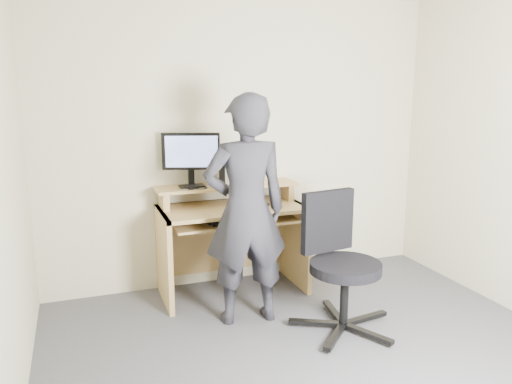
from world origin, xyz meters
TOP-DOWN VIEW (x-y plane):
  - ground at (0.00, 0.00)m, footprint 3.50×3.50m
  - back_wall at (0.00, 1.75)m, footprint 3.50×0.02m
  - desk at (-0.20, 1.53)m, footprint 1.20×0.60m
  - monitor at (-0.50, 1.59)m, footprint 0.46×0.18m
  - external_drive at (-0.22, 1.61)m, footprint 0.09×0.14m
  - travel_mug at (-0.20, 1.58)m, footprint 0.09×0.09m
  - smartphone at (0.08, 1.59)m, footprint 0.11×0.15m
  - charger at (-0.53, 1.50)m, footprint 0.05×0.04m
  - headphones at (-0.28, 1.64)m, footprint 0.20×0.20m
  - keyboard at (-0.21, 1.36)m, footprint 0.48×0.24m
  - mouse at (0.04, 1.35)m, footprint 0.11×0.08m
  - office_chair at (0.33, 0.60)m, footprint 0.76×0.76m
  - person at (-0.26, 0.93)m, footprint 0.64×0.45m

SIDE VIEW (x-z plane):
  - ground at x=0.00m, z-range 0.00..0.00m
  - office_chair at x=0.33m, z-range 0.04..1.01m
  - desk at x=-0.20m, z-range 0.09..1.00m
  - keyboard at x=-0.21m, z-range 0.65..0.68m
  - mouse at x=0.04m, z-range 0.75..0.79m
  - person at x=-0.26m, z-range 0.00..1.69m
  - smartphone at x=0.08m, z-range 0.91..0.92m
  - headphones at x=-0.28m, z-range 0.89..0.95m
  - charger at x=-0.53m, z-range 0.91..0.94m
  - travel_mug at x=-0.20m, z-range 0.91..1.08m
  - external_drive at x=-0.22m, z-range 0.91..1.11m
  - monitor at x=-0.50m, z-range 0.95..1.40m
  - back_wall at x=0.00m, z-range 0.00..2.50m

